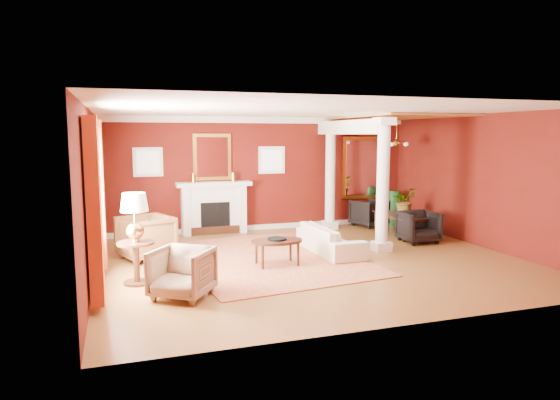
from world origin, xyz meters
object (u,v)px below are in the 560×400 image
object	(u,v)px
armchair_stripe	(182,270)
side_table	(135,223)
armchair_leopard	(145,235)
coffee_table	(277,242)
dining_table	(403,219)
sofa	(331,235)

from	to	relation	value
armchair_stripe	side_table	world-z (taller)	side_table
armchair_leopard	armchair_stripe	world-z (taller)	armchair_leopard
armchair_leopard	coffee_table	size ratio (longest dim) A/B	0.98
armchair_stripe	armchair_leopard	bearing A→B (deg)	133.48
side_table	dining_table	world-z (taller)	side_table
side_table	dining_table	distance (m)	6.72
armchair_leopard	dining_table	distance (m)	6.13
armchair_leopard	armchair_stripe	xyz separation A→B (m)	(0.39, -2.58, -0.06)
sofa	armchair_leopard	xyz separation A→B (m)	(-3.69, 0.64, 0.10)
sofa	side_table	size ratio (longest dim) A/B	1.29
side_table	sofa	bearing A→B (deg)	14.57
coffee_table	dining_table	xyz separation A→B (m)	(3.79, 1.78, -0.04)
armchair_leopard	coffee_table	distance (m)	2.65
armchair_leopard	armchair_stripe	distance (m)	2.61
armchair_leopard	side_table	bearing A→B (deg)	-28.84
sofa	side_table	world-z (taller)	side_table
armchair_stripe	side_table	xyz separation A→B (m)	(-0.63, 0.93, 0.60)
side_table	dining_table	xyz separation A→B (m)	(6.34, 2.15, -0.61)
armchair_stripe	coffee_table	size ratio (longest dim) A/B	0.85
coffee_table	side_table	size ratio (longest dim) A/B	0.65
armchair_leopard	armchair_stripe	bearing A→B (deg)	-12.16
sofa	side_table	xyz separation A→B (m)	(-3.93, -1.02, 0.64)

